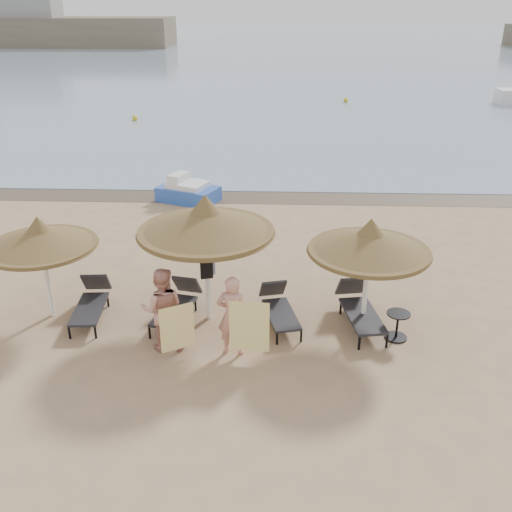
{
  "coord_description": "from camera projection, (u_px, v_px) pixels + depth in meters",
  "views": [
    {
      "loc": [
        1.1,
        -10.65,
        6.76
      ],
      "look_at": [
        0.62,
        1.2,
        1.35
      ],
      "focal_mm": 40.0,
      "sensor_mm": 36.0,
      "label": 1
    }
  ],
  "objects": [
    {
      "name": "towel_left",
      "position": [
        177.0,
        328.0,
        11.44
      ],
      "size": [
        0.64,
        0.37,
        1.01
      ],
      "rotation": [
        0.0,
        0.0,
        0.5
      ],
      "color": "yellow",
      "rests_on": "ground"
    },
    {
      "name": "pedal_boat",
      "position": [
        188.0,
        191.0,
        20.52
      ],
      "size": [
        2.4,
        1.94,
        0.97
      ],
      "rotation": [
        0.0,
        0.0,
        -0.39
      ],
      "color": "blue",
      "rests_on": "ground"
    },
    {
      "name": "person_right",
      "position": [
        232.0,
        309.0,
        11.46
      ],
      "size": [
        1.0,
        0.71,
        2.05
      ],
      "primitive_type": "imported",
      "rotation": [
        0.0,
        0.0,
        3.03
      ],
      "color": "tan",
      "rests_on": "ground"
    },
    {
      "name": "bag_dark",
      "position": [
        207.0,
        270.0,
        12.48
      ],
      "size": [
        0.28,
        0.17,
        0.38
      ],
      "rotation": [
        0.0,
        0.0,
        0.32
      ],
      "color": "black",
      "rests_on": "ground"
    },
    {
      "name": "towel_right",
      "position": [
        249.0,
        327.0,
        11.32
      ],
      "size": [
        0.81,
        0.09,
        1.13
      ],
      "rotation": [
        0.0,
        0.0,
        -0.08
      ],
      "color": "yellow",
      "rests_on": "ground"
    },
    {
      "name": "person_left",
      "position": [
        162.0,
        303.0,
        11.62
      ],
      "size": [
        1.03,
        0.72,
        2.13
      ],
      "primitive_type": "imported",
      "rotation": [
        0.0,
        0.0,
        3.23
      ],
      "color": "tan",
      "rests_on": "ground"
    },
    {
      "name": "buoy_left",
      "position": [
        135.0,
        118.0,
        33.82
      ],
      "size": [
        0.34,
        0.34,
        0.34
      ],
      "primitive_type": "sphere",
      "color": "gold",
      "rests_on": "ground"
    },
    {
      "name": "far_shore",
      "position": [
        101.0,
        25.0,
        82.98
      ],
      "size": [
        150.0,
        54.8,
        12.0
      ],
      "color": "#72644D",
      "rests_on": "ground"
    },
    {
      "name": "palapa_right",
      "position": [
        370.0,
        242.0,
        11.93
      ],
      "size": [
        2.63,
        2.63,
        2.61
      ],
      "rotation": [
        0.0,
        0.0,
        0.3
      ],
      "color": "white",
      "rests_on": "ground"
    },
    {
      "name": "wet_sand_strip",
      "position": [
        248.0,
        197.0,
        21.07
      ],
      "size": [
        200.0,
        1.6,
        0.01
      ],
      "primitive_type": "cube",
      "color": "brown",
      "rests_on": "ground"
    },
    {
      "name": "palapa_left",
      "position": [
        40.0,
        238.0,
        12.46
      ],
      "size": [
        2.47,
        2.47,
        2.45
      ],
      "rotation": [
        0.0,
        0.0,
        0.09
      ],
      "color": "white",
      "rests_on": "ground"
    },
    {
      "name": "lounger_near_right",
      "position": [
        279.0,
        307.0,
        12.9
      ],
      "size": [
        0.99,
        1.86,
        0.79
      ],
      "rotation": [
        0.0,
        0.0,
        0.24
      ],
      "color": "black",
      "rests_on": "ground"
    },
    {
      "name": "lounger_far_right",
      "position": [
        359.0,
        307.0,
        12.81
      ],
      "size": [
        0.98,
        2.07,
        0.89
      ],
      "rotation": [
        0.0,
        0.0,
        0.17
      ],
      "color": "black",
      "rests_on": "ground"
    },
    {
      "name": "palapa_center",
      "position": [
        206.0,
        222.0,
        12.18
      ],
      "size": [
        3.01,
        3.01,
        2.98
      ],
      "rotation": [
        0.0,
        0.0,
        0.3
      ],
      "color": "white",
      "rests_on": "ground"
    },
    {
      "name": "buoy_mid",
      "position": [
        346.0,
        100.0,
        39.77
      ],
      "size": [
        0.32,
        0.32,
        0.32
      ],
      "primitive_type": "sphere",
      "color": "gold",
      "rests_on": "ground"
    },
    {
      "name": "side_table",
      "position": [
        397.0,
        326.0,
        12.26
      ],
      "size": [
        0.51,
        0.51,
        0.62
      ],
      "rotation": [
        0.0,
        0.0,
        -0.26
      ],
      "color": "black",
      "rests_on": "ground"
    },
    {
      "name": "sea",
      "position": [
        273.0,
        46.0,
        85.22
      ],
      "size": [
        200.0,
        140.0,
        0.03
      ],
      "primitive_type": "cube",
      "color": "gray",
      "rests_on": "ground"
    },
    {
      "name": "lounger_near_left",
      "position": [
        178.0,
        303.0,
        13.02
      ],
      "size": [
        0.98,
        1.92,
        0.82
      ],
      "rotation": [
        0.0,
        0.0,
        -0.21
      ],
      "color": "black",
      "rests_on": "ground"
    },
    {
      "name": "bag_patterned",
      "position": [
        209.0,
        267.0,
        12.83
      ],
      "size": [
        0.3,
        0.2,
        0.37
      ],
      "rotation": [
        0.0,
        0.0,
        0.39
      ],
      "color": "silver",
      "rests_on": "ground"
    },
    {
      "name": "lounger_far_left",
      "position": [
        91.0,
        301.0,
        13.11
      ],
      "size": [
        0.76,
        1.89,
        0.83
      ],
      "rotation": [
        0.0,
        0.0,
        0.08
      ],
      "color": "black",
      "rests_on": "ground"
    },
    {
      "name": "ground",
      "position": [
        226.0,
        334.0,
        12.53
      ],
      "size": [
        160.0,
        160.0,
        0.0
      ],
      "primitive_type": "plane",
      "color": "tan",
      "rests_on": "ground"
    }
  ]
}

